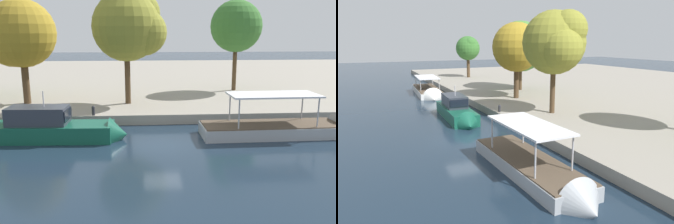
{
  "view_description": "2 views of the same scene",
  "coord_description": "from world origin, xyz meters",
  "views": [
    {
      "loc": [
        -1.21,
        -22.06,
        7.31
      ],
      "look_at": [
        0.66,
        4.15,
        1.31
      ],
      "focal_mm": 37.6,
      "sensor_mm": 36.0,
      "label": 1
    },
    {
      "loc": [
        24.26,
        -7.37,
        7.89
      ],
      "look_at": [
        -0.88,
        4.35,
        1.78
      ],
      "focal_mm": 34.42,
      "sensor_mm": 36.0,
      "label": 2
    }
  ],
  "objects": [
    {
      "name": "tour_boat_2",
      "position": [
        9.03,
        1.76,
        0.36
      ],
      "size": [
        11.34,
        3.16,
        4.17
      ],
      "rotation": [
        0.0,
        0.0,
        0.02
      ],
      "color": "#9EA3A8",
      "rests_on": "ground_plane"
    },
    {
      "name": "tree_5",
      "position": [
        -2.15,
        10.33,
        7.82
      ],
      "size": [
        6.71,
        6.18,
        10.05
      ],
      "color": "#4C3823",
      "rests_on": "dock_promenade"
    },
    {
      "name": "motor_yacht_1",
      "position": [
        -7.22,
        1.77,
        0.66
      ],
      "size": [
        9.85,
        2.89,
        4.24
      ],
      "rotation": [
        0.0,
        0.0,
        -0.05
      ],
      "color": "#14513D",
      "rests_on": "ground_plane"
    },
    {
      "name": "mooring_bollard_0",
      "position": [
        -5.2,
        5.64,
        1.22
      ],
      "size": [
        0.27,
        0.27,
        0.77
      ],
      "color": "#2D2D33",
      "rests_on": "dock_promenade"
    },
    {
      "name": "ground_plane",
      "position": [
        0.0,
        0.0,
        0.0
      ],
      "size": [
        220.0,
        220.0,
        0.0
      ],
      "primitive_type": "plane",
      "color": "#192838"
    },
    {
      "name": "tour_boat_0",
      "position": [
        -23.9,
        2.24,
        0.3
      ],
      "size": [
        12.4,
        3.95,
        3.96
      ],
      "rotation": [
        0.0,
        0.0,
        -0.06
      ],
      "color": "silver",
      "rests_on": "ground_plane"
    },
    {
      "name": "tree_1",
      "position": [
        -18.35,
        14.88,
        7.48
      ],
      "size": [
        7.64,
        7.3,
        10.0
      ],
      "color": "#4C3823",
      "rests_on": "dock_promenade"
    },
    {
      "name": "tree_4",
      "position": [
        -12.27,
        10.99,
        7.03
      ],
      "size": [
        6.11,
        6.11,
        9.43
      ],
      "color": "#4C3823",
      "rests_on": "dock_promenade"
    },
    {
      "name": "tree_2",
      "position": [
        -37.61,
        13.15,
        6.49
      ],
      "size": [
        4.72,
        4.72,
        8.11
      ],
      "color": "#4C3823",
      "rests_on": "dock_promenade"
    }
  ]
}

